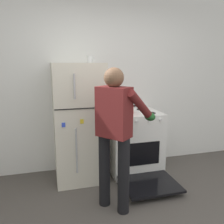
{
  "coord_description": "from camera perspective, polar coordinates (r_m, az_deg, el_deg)",
  "views": [
    {
      "loc": [
        -0.84,
        -1.66,
        1.64
      ],
      "look_at": [
        -0.01,
        1.32,
        1.0
      ],
      "focal_mm": 37.99,
      "sensor_mm": 36.0,
      "label": 1
    }
  ],
  "objects": [
    {
      "name": "refrigerator",
      "position": [
        3.36,
        -8.0,
        -2.52
      ],
      "size": [
        0.68,
        0.72,
        1.64
      ],
      "color": "silver",
      "rests_on": "ground"
    },
    {
      "name": "person_cook",
      "position": [
        2.59,
        0.99,
        -3.51
      ],
      "size": [
        0.73,
        0.74,
        1.6
      ],
      "color": "black",
      "rests_on": "ground"
    },
    {
      "name": "coffee_mug",
      "position": [
        3.34,
        -5.37,
        12.53
      ],
      "size": [
        0.11,
        0.08,
        0.1
      ],
      "color": "silver",
      "rests_on": "refrigerator"
    },
    {
      "name": "red_pot",
      "position": [
        3.42,
        3.24,
        0.73
      ],
      "size": [
        0.34,
        0.24,
        0.11
      ],
      "color": "red",
      "rests_on": "stove_range"
    },
    {
      "name": "stove_range",
      "position": [
        3.65,
        5.38,
        -7.36
      ],
      "size": [
        0.76,
        1.23,
        0.93
      ],
      "color": "white",
      "rests_on": "ground"
    },
    {
      "name": "kitchen_wall_back",
      "position": [
        3.72,
        -2.41,
        7.2
      ],
      "size": [
        6.0,
        0.1,
        2.7
      ],
      "primitive_type": "cube",
      "color": "white",
      "rests_on": "ground"
    }
  ]
}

